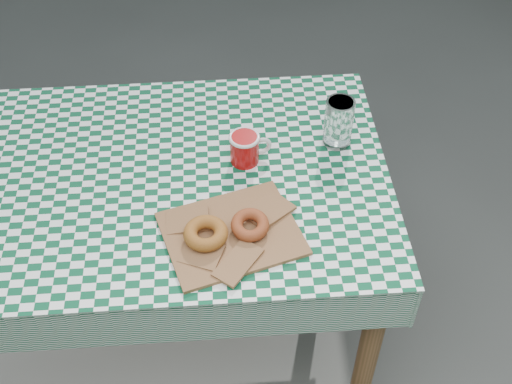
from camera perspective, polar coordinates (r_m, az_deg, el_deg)
ground at (r=2.34m, az=-7.44°, el=-13.51°), size 60.00×60.00×0.00m
table at (r=2.08m, az=-7.29°, el=-6.15°), size 1.25×0.86×0.75m
tablecloth at (r=1.79m, az=-8.40°, el=1.22°), size 1.27×0.88×0.01m
paper_bag at (r=1.63m, az=-2.13°, el=-3.53°), size 0.39×0.35×0.02m
bagel_front at (r=1.60m, az=-4.35°, el=-3.58°), size 0.14×0.14×0.03m
bagel_back at (r=1.61m, az=-0.52°, el=-2.85°), size 0.10×0.10×0.03m
coffee_mug at (r=1.79m, az=-1.00°, el=3.76°), size 0.18×0.18×0.09m
drinking_glass at (r=1.84m, az=7.13°, el=5.96°), size 0.08×0.08×0.14m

